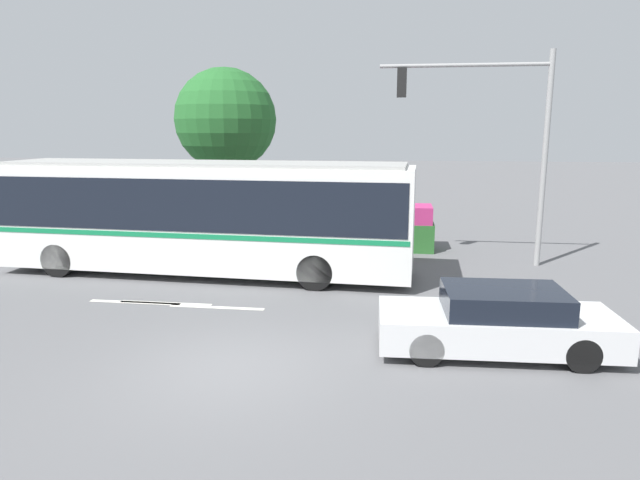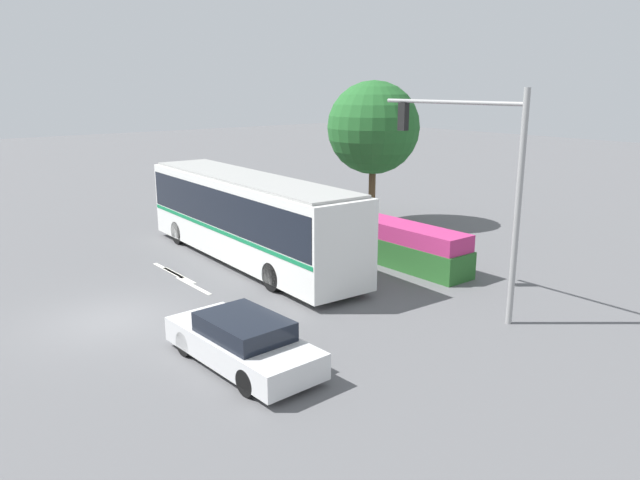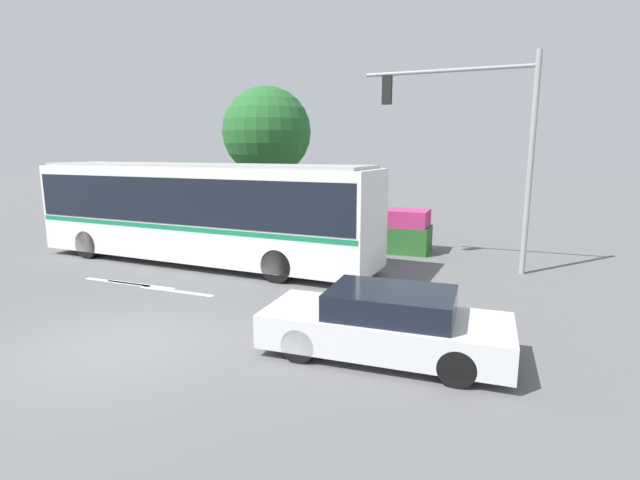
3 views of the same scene
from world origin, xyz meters
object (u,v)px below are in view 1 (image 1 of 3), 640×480
city_bus (204,211)px  street_tree_left (226,120)px  traffic_light_pole (503,127)px  sedan_foreground (498,322)px

city_bus → street_tree_left: size_ratio=1.79×
traffic_light_pole → city_bus: bearing=15.3°
city_bus → traffic_light_pole: traffic_light_pole is taller
sedan_foreground → street_tree_left: size_ratio=0.66×
city_bus → traffic_light_pole: bearing=-162.0°
sedan_foreground → street_tree_left: (-9.59, 13.49, 4.13)m
city_bus → sedan_foreground: 9.34m
city_bus → street_tree_left: (-1.85, 8.43, 2.82)m
street_tree_left → sedan_foreground: bearing=-54.6°
city_bus → street_tree_left: bearing=-74.9°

